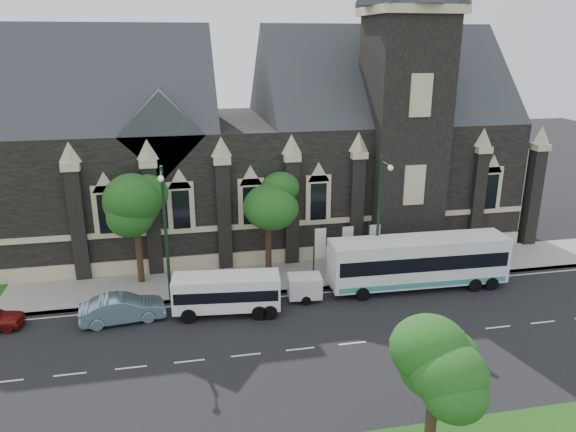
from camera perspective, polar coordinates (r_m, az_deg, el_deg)
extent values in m
plane|color=black|center=(30.17, -4.46, -14.42)|extent=(160.00, 160.00, 0.00)
cube|color=gray|center=(38.46, -6.24, -6.81)|extent=(80.00, 5.00, 0.15)
cube|color=black|center=(46.69, -2.72, 4.17)|extent=(40.00, 15.00, 10.00)
cube|color=#2C2E33|center=(45.55, -18.11, 9.37)|extent=(16.00, 15.00, 15.00)
cube|color=#2C2E33|center=(48.26, 9.21, 10.46)|extent=(20.00, 15.00, 15.00)
cube|color=#2C2E33|center=(40.81, -13.13, 8.88)|extent=(6.00, 6.00, 6.00)
cube|color=black|center=(42.90, 11.93, 8.03)|extent=(5.50, 5.50, 18.00)
cube|color=#C6B68F|center=(42.35, 12.78, 20.37)|extent=(6.20, 6.20, 0.60)
cube|color=#C6B68F|center=(40.05, -1.03, -0.86)|extent=(40.00, 0.22, 0.40)
cube|color=#C6B68F|center=(40.97, -1.01, -4.30)|extent=(40.00, 0.25, 1.20)
cube|color=black|center=(39.14, -3.88, 1.11)|extent=(1.20, 0.12, 2.80)
sphere|color=#174916|center=(21.54, 15.33, -15.52)|extent=(3.20, 3.20, 3.20)
sphere|color=#174916|center=(21.92, 16.20, -13.11)|extent=(2.40, 2.40, 2.40)
cylinder|color=black|center=(38.96, -2.08, -3.33)|extent=(0.44, 0.44, 3.96)
sphere|color=#174916|center=(37.78, -2.14, 1.84)|extent=(3.84, 3.84, 3.84)
sphere|color=#174916|center=(38.39, -1.26, 3.23)|extent=(2.88, 2.88, 2.88)
cylinder|color=black|center=(38.66, -15.39, -4.17)|extent=(0.44, 0.44, 3.96)
sphere|color=#174916|center=(37.50, -15.84, 0.92)|extent=(3.68, 3.68, 3.68)
sphere|color=#174916|center=(37.92, -14.82, 2.28)|extent=(2.76, 2.76, 2.76)
cylinder|color=black|center=(36.93, 9.48, -0.64)|extent=(0.20, 0.20, 9.00)
cylinder|color=black|center=(35.10, 10.29, 5.46)|extent=(0.10, 1.60, 0.10)
sphere|color=silver|center=(34.40, 10.77, 5.01)|extent=(0.36, 0.36, 0.36)
cylinder|color=black|center=(34.67, -12.74, -2.09)|extent=(0.20, 0.20, 9.00)
cylinder|color=black|center=(32.71, -13.26, 4.36)|extent=(0.10, 1.60, 0.10)
sphere|color=silver|center=(31.96, -13.28, 3.86)|extent=(0.36, 0.36, 0.36)
cylinder|color=black|center=(38.16, 2.75, -3.78)|extent=(0.10, 0.10, 4.00)
cube|color=white|center=(38.04, 3.42, -2.89)|extent=(0.80, 0.04, 2.20)
cylinder|color=black|center=(38.67, 5.63, -3.55)|extent=(0.10, 0.10, 4.00)
cube|color=white|center=(38.58, 6.30, -2.67)|extent=(0.80, 0.04, 2.20)
cylinder|color=black|center=(39.27, 8.43, -3.32)|extent=(0.10, 0.10, 4.00)
cube|color=white|center=(39.21, 9.09, -2.45)|extent=(0.80, 0.04, 2.20)
cube|color=white|center=(37.73, 13.58, -4.56)|extent=(12.21, 2.85, 3.09)
cube|color=black|center=(37.65, 13.60, -4.28)|extent=(11.73, 2.88, 0.99)
cube|color=teal|center=(38.21, 13.44, -6.29)|extent=(11.73, 2.87, 0.35)
cylinder|color=black|center=(35.85, 7.86, -8.15)|extent=(0.91, 0.30, 0.90)
cylinder|color=black|center=(38.03, 6.72, -6.51)|extent=(0.91, 0.30, 0.90)
cylinder|color=black|center=(38.85, 19.12, -6.89)|extent=(0.91, 0.30, 0.90)
cylinder|color=black|center=(40.87, 17.45, -5.46)|extent=(0.91, 0.30, 0.90)
cylinder|color=black|center=(39.43, 20.68, -6.69)|extent=(0.91, 0.30, 0.90)
cylinder|color=black|center=(41.43, 18.96, -5.30)|extent=(0.91, 0.30, 0.90)
cube|color=white|center=(33.71, -6.51, -7.91)|extent=(6.69, 2.72, 2.06)
cube|color=black|center=(33.68, -6.52, -7.79)|extent=(6.44, 2.73, 0.70)
cylinder|color=black|center=(33.41, -10.45, -10.35)|extent=(0.92, 0.37, 0.90)
cylinder|color=black|center=(35.22, -10.18, -8.77)|extent=(0.92, 0.37, 0.90)
cylinder|color=black|center=(33.27, -3.05, -10.18)|extent=(0.92, 0.37, 0.90)
cylinder|color=black|center=(35.08, -3.20, -8.61)|extent=(0.92, 0.37, 0.90)
cylinder|color=black|center=(33.29, -1.92, -10.14)|extent=(0.92, 0.37, 0.90)
cylinder|color=black|center=(35.11, -2.13, -8.57)|extent=(0.92, 0.37, 0.90)
cube|color=silver|center=(35.43, 1.76, -7.39)|extent=(2.26, 1.78, 1.38)
cylinder|color=black|center=(35.01, 1.94, -8.93)|extent=(0.61, 0.26, 0.60)
cylinder|color=black|center=(36.42, 1.58, -7.80)|extent=(0.61, 0.26, 0.60)
cylinder|color=black|center=(35.79, 3.98, -7.81)|extent=(1.28, 0.19, 0.08)
imported|color=#718EA4|center=(34.40, -17.06, -9.32)|extent=(5.14, 2.31, 1.64)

